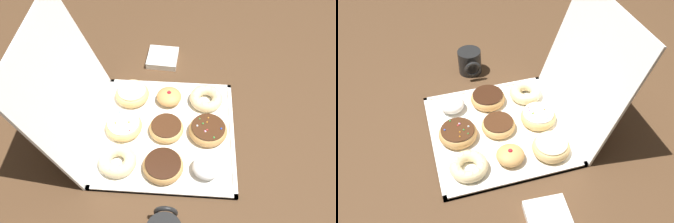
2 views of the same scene
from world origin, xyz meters
TOP-DOWN VIEW (x-y plane):
  - ground_plane at (0.00, 0.00)m, footprint 3.00×3.00m
  - donut_box at (0.00, 0.00)m, footprint 0.42×0.42m
  - box_lid_open at (0.00, 0.28)m, footprint 0.42×0.13m
  - powdered_filled_donut_0 at (-0.13, -0.12)m, footprint 0.08×0.08m
  - sprinkle_donut_1 at (-0.00, -0.13)m, footprint 0.12×0.12m
  - cruller_donut_2 at (0.13, -0.12)m, footprint 0.11×0.11m
  - chocolate_frosted_donut_3 at (-0.13, -0.00)m, footprint 0.12×0.12m
  - chocolate_frosted_donut_4 at (0.00, -0.00)m, footprint 0.11×0.11m
  - jelly_filled_donut_5 at (0.13, -0.00)m, footprint 0.08×0.08m
  - cruller_donut_6 at (-0.13, 0.13)m, footprint 0.11×0.11m
  - sprinkle_donut_7 at (0.00, 0.13)m, footprint 0.12×0.12m
  - glazed_ring_donut_8 at (0.13, 0.13)m, footprint 0.11×0.11m
  - napkin_stack at (0.34, 0.04)m, footprint 0.12×0.12m

SIDE VIEW (x-z plane):
  - ground_plane at x=0.00m, z-range 0.00..0.00m
  - donut_box at x=0.00m, z-range 0.00..0.01m
  - napkin_stack at x=0.34m, z-range 0.00..0.02m
  - chocolate_frosted_donut_4 at x=0.00m, z-range 0.01..0.05m
  - cruller_donut_2 at x=0.13m, z-range 0.01..0.05m
  - chocolate_frosted_donut_3 at x=-0.13m, z-range 0.01..0.05m
  - sprinkle_donut_7 at x=0.00m, z-range 0.01..0.05m
  - sprinkle_donut_1 at x=0.00m, z-range 0.01..0.05m
  - cruller_donut_6 at x=-0.13m, z-range 0.01..0.05m
  - jelly_filled_donut_5 at x=0.13m, z-range 0.01..0.05m
  - glazed_ring_donut_8 at x=0.13m, z-range 0.01..0.05m
  - powdered_filled_donut_0 at x=-0.13m, z-range 0.01..0.06m
  - box_lid_open at x=0.00m, z-range 0.00..0.39m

